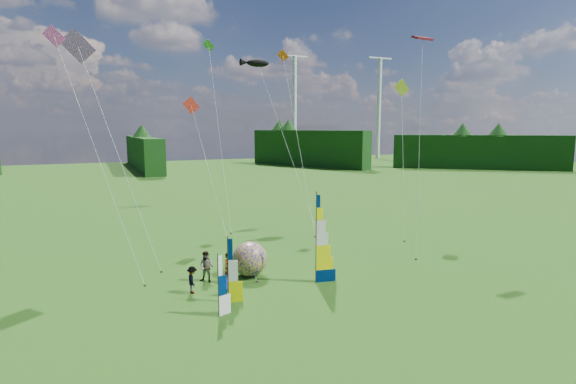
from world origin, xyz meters
name	(u,v)px	position (x,y,z in m)	size (l,w,h in m)	color
ground	(335,301)	(0.00, 0.00, 0.00)	(220.00, 220.00, 0.00)	#2B5C19
treeline_ring	(336,229)	(0.00, 0.00, 4.00)	(210.00, 210.00, 8.00)	#153A0C
turbine_left	(379,109)	(70.00, 95.00, 15.00)	(8.00, 1.20, 30.00)	silver
turbine_right	(295,108)	(45.00, 102.00, 15.00)	(8.00, 1.20, 30.00)	silver
feather_banner_main	(316,239)	(0.38, 2.97, 2.69)	(1.45, 0.10, 5.38)	#001C52
side_banner_left	(228,271)	(-5.32, 2.16, 1.76)	(0.98, 0.10, 3.51)	#FBF700
side_banner_far	(218,287)	(-6.30, 0.55, 1.56)	(0.93, 0.10, 3.11)	white
bol_inflatable	(250,259)	(-2.83, 5.82, 1.10)	(2.21, 2.21, 2.21)	#090594
spectator_a	(229,268)	(-4.42, 5.14, 0.93)	(0.68, 0.44, 1.86)	#66594C
spectator_b	(207,267)	(-5.58, 5.88, 0.94)	(0.91, 0.45, 1.88)	#66594C
spectator_c	(192,280)	(-6.79, 4.31, 0.78)	(1.00, 0.37, 1.55)	#66594C
spectator_d	(244,258)	(-2.72, 7.20, 0.80)	(0.93, 0.38, 1.59)	#66594C
camp_chair	(232,288)	(-4.91, 2.80, 0.52)	(0.60, 0.60, 1.04)	navy
kite_whale	(285,132)	(6.07, 20.60, 8.88)	(3.89, 15.57, 17.75)	black
kite_rainbow_delta	(117,139)	(-9.91, 12.49, 8.51)	(8.06, 11.31, 17.02)	#F73D22
kite_parafoil	(420,131)	(11.23, 6.93, 9.07)	(7.69, 8.71, 18.14)	red
small_kite_red	(209,165)	(-2.72, 15.94, 6.24)	(3.78, 9.36, 12.49)	red
small_kite_orange	(298,134)	(6.21, 17.88, 8.75)	(3.13, 11.45, 17.51)	#F8590F
small_kite_yellow	(403,153)	(13.18, 11.26, 7.11)	(5.76, 7.71, 14.22)	yellow
small_kite_pink	(98,149)	(-11.20, 9.48, 8.02)	(6.32, 7.96, 16.04)	#E546AD
small_kite_green	(219,126)	(-0.01, 22.64, 9.49)	(3.31, 12.95, 18.98)	green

